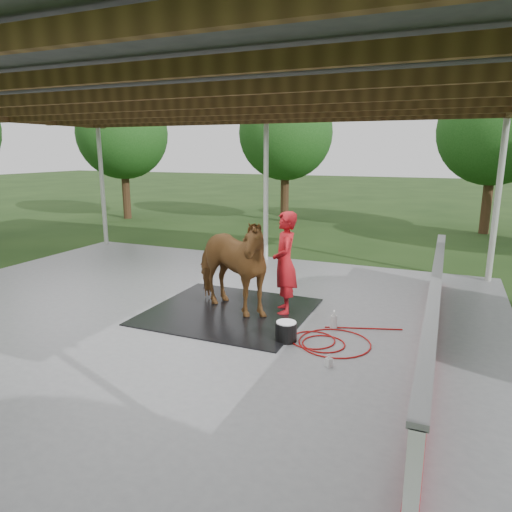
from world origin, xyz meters
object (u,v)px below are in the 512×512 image
at_px(wash_bucket, 286,331).
at_px(horse, 228,264).
at_px(dasher_board, 433,318).
at_px(handler, 285,263).

bearing_deg(wash_bucket, horse, 149.37).
relative_size(horse, wash_bucket, 6.21).
height_order(horse, wash_bucket, horse).
relative_size(dasher_board, handler, 4.13).
distance_m(horse, wash_bucket, 1.86).
xyz_separation_m(dasher_board, wash_bucket, (-2.18, -0.50, -0.38)).
bearing_deg(dasher_board, wash_bucket, -167.04).
bearing_deg(dasher_board, horse, 174.32).
xyz_separation_m(handler, wash_bucket, (0.48, -1.27, -0.80)).
bearing_deg(horse, dasher_board, -72.33).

